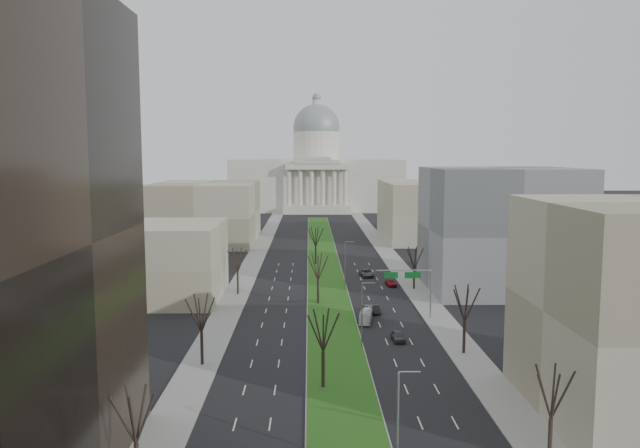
{
  "coord_description": "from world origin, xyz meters",
  "views": [
    {
      "loc": [
        -3.56,
        -28.94,
        26.8
      ],
      "look_at": [
        -1.17,
        107.47,
        11.32
      ],
      "focal_mm": 35.0,
      "sensor_mm": 36.0,
      "label": 1
    }
  ],
  "objects": [
    {
      "name": "tree_median_a",
      "position": [
        -2.0,
        40.0,
        7.0
      ],
      "size": [
        5.4,
        5.4,
        9.72
      ],
      "color": "black",
      "rests_on": "ground"
    },
    {
      "name": "car_grey_far",
      "position": [
        8.99,
        105.16,
        0.76
      ],
      "size": [
        3.11,
        5.71,
        1.52
      ],
      "primitive_type": "imported",
      "rotation": [
        0.0,
        0.0,
        0.11
      ],
      "color": "#484B4F",
      "rests_on": "ground"
    },
    {
      "name": "tree_right_near",
      "position": [
        17.2,
        22.0,
        6.69
      ],
      "size": [
        5.16,
        5.16,
        9.29
      ],
      "color": "black",
      "rests_on": "ground"
    },
    {
      "name": "box_van",
      "position": [
        5.5,
        68.5,
        1.01
      ],
      "size": [
        2.82,
        7.46,
        2.03
      ],
      "primitive_type": "imported",
      "rotation": [
        0.0,
        0.0,
        -0.16
      ],
      "color": "white",
      "rests_on": "ground"
    },
    {
      "name": "streetlamp_median_c",
      "position": [
        3.76,
        95.0,
        4.81
      ],
      "size": [
        1.9,
        0.2,
        9.16
      ],
      "color": "gray",
      "rests_on": "ground"
    },
    {
      "name": "tree_right_mid",
      "position": [
        17.2,
        52.0,
        7.16
      ],
      "size": [
        5.52,
        5.52,
        9.94
      ],
      "color": "black",
      "rests_on": "ground"
    },
    {
      "name": "car_black",
      "position": [
        7.5,
        73.46,
        0.67
      ],
      "size": [
        1.71,
        4.15,
        1.34
      ],
      "primitive_type": "imported",
      "rotation": [
        0.0,
        0.0,
        0.07
      ],
      "color": "black",
      "rests_on": "ground"
    },
    {
      "name": "sidewalk_right",
      "position": [
        17.5,
        95.0,
        0.07
      ],
      "size": [
        5.0,
        330.0,
        0.15
      ],
      "primitive_type": "cube",
      "color": "gray",
      "rests_on": "ground"
    },
    {
      "name": "building_far_right",
      "position": [
        35.0,
        165.0,
        9.0
      ],
      "size": [
        30.0,
        40.0,
        18.0
      ],
      "primitive_type": "cube",
      "color": "tan",
      "rests_on": "ground"
    },
    {
      "name": "building_grey_right",
      "position": [
        34.0,
        92.0,
        12.0
      ],
      "size": [
        28.0,
        26.0,
        24.0
      ],
      "primitive_type": "cube",
      "color": "slate",
      "rests_on": "ground"
    },
    {
      "name": "car_red",
      "position": [
        13.05,
        95.33,
        0.63
      ],
      "size": [
        2.24,
        4.54,
        1.27
      ],
      "primitive_type": "imported",
      "rotation": [
        0.0,
        0.0,
        0.11
      ],
      "color": "maroon",
      "rests_on": "ground"
    },
    {
      "name": "mast_arm_signs",
      "position": [
        13.49,
        70.03,
        6.11
      ],
      "size": [
        9.12,
        0.24,
        8.09
      ],
      "color": "gray",
      "rests_on": "ground"
    },
    {
      "name": "car_grey_near",
      "position": [
        9.18,
        57.97,
        0.71
      ],
      "size": [
        1.93,
        4.26,
        1.42
      ],
      "primitive_type": "imported",
      "rotation": [
        0.0,
        0.0,
        0.06
      ],
      "color": "#434449",
      "rests_on": "ground"
    },
    {
      "name": "tree_median_c",
      "position": [
        -2.0,
        120.0,
        7.0
      ],
      "size": [
        5.4,
        5.4,
        9.72
      ],
      "color": "black",
      "rests_on": "ground"
    },
    {
      "name": "tree_left_far",
      "position": [
        -17.2,
        88.0,
        6.84
      ],
      "size": [
        5.28,
        5.28,
        9.5
      ],
      "color": "black",
      "rests_on": "ground"
    },
    {
      "name": "tree_left_near",
      "position": [
        -17.2,
        18.0,
        6.61
      ],
      "size": [
        5.1,
        5.1,
        9.18
      ],
      "color": "black",
      "rests_on": "ground"
    },
    {
      "name": "streetlamp_median_a",
      "position": [
        3.76,
        20.0,
        4.81
      ],
      "size": [
        1.9,
        0.2,
        9.16
      ],
      "color": "gray",
      "rests_on": "ground"
    },
    {
      "name": "tree_left_mid",
      "position": [
        -17.2,
        48.0,
        7.0
      ],
      "size": [
        5.4,
        5.4,
        9.72
      ],
      "color": "black",
      "rests_on": "ground"
    },
    {
      "name": "capitol",
      "position": [
        0.0,
        269.59,
        16.31
      ],
      "size": [
        80.0,
        46.0,
        55.0
      ],
      "color": "beige",
      "rests_on": "ground"
    },
    {
      "name": "building_beige_left",
      "position": [
        -33.0,
        85.0,
        7.0
      ],
      "size": [
        26.0,
        22.0,
        14.0
      ],
      "primitive_type": "cube",
      "color": "tan",
      "rests_on": "ground"
    },
    {
      "name": "ground",
      "position": [
        0.0,
        120.0,
        0.0
      ],
      "size": [
        600.0,
        600.0,
        0.0
      ],
      "primitive_type": "plane",
      "color": "black",
      "rests_on": "ground"
    },
    {
      "name": "tree_median_b",
      "position": [
        -2.0,
        80.0,
        7.0
      ],
      "size": [
        5.4,
        5.4,
        9.72
      ],
      "color": "black",
      "rests_on": "ground"
    },
    {
      "name": "streetlamp_median_b",
      "position": [
        3.76,
        55.0,
        4.81
      ],
      "size": [
        1.9,
        0.2,
        9.16
      ],
      "color": "gray",
      "rests_on": "ground"
    },
    {
      "name": "tree_right_far",
      "position": [
        17.2,
        92.0,
        6.53
      ],
      "size": [
        5.04,
        5.04,
        9.07
      ],
      "color": "black",
      "rests_on": "ground"
    },
    {
      "name": "building_far_left",
      "position": [
        -35.0,
        160.0,
        9.0
      ],
      "size": [
        30.0,
        40.0,
        18.0
      ],
      "primitive_type": "cube",
      "color": "gray",
      "rests_on": "ground"
    },
    {
      "name": "sidewalk_left",
      "position": [
        -17.5,
        95.0,
        0.07
      ],
      "size": [
        5.0,
        330.0,
        0.15
      ],
      "primitive_type": "cube",
      "color": "gray",
      "rests_on": "ground"
    },
    {
      "name": "median",
      "position": [
        0.0,
        118.99,
        0.1
      ],
      "size": [
        8.0,
        222.03,
        0.2
      ],
      "color": "#999993",
      "rests_on": "ground"
    }
  ]
}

